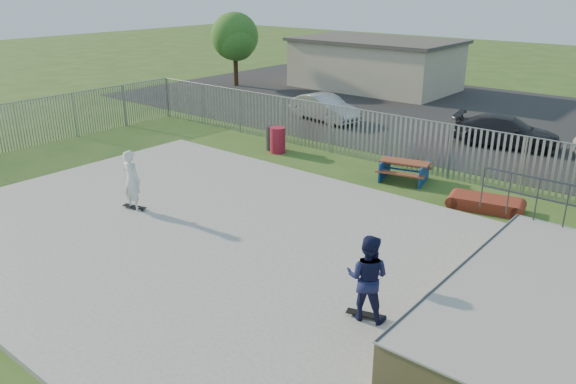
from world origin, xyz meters
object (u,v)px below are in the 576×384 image
Objects in this scene: trash_bin_grey at (273,138)px; car_dark at (506,131)px; funbox at (486,203)px; skater_white at (132,180)px; picnic_table at (404,171)px; skater_navy at (367,277)px; tree_left at (235,37)px; car_silver at (324,108)px; trash_bin_red at (278,140)px.

trash_bin_grey is 0.23× the size of car_dark.
funbox is 0.48× the size of car_dark.
skater_white is (-8.21, -7.17, 0.89)m from funbox.
skater_navy reaches higher than picnic_table.
funbox is 0.43× the size of tree_left.
funbox is 12.64m from car_silver.
trash_bin_red is 0.57× the size of skater_white.
picnic_table is at bearing -28.90° from tree_left.
car_dark is at bearing 66.63° from picnic_table.
trash_bin_grey is at bearing -84.37° from skater_white.
picnic_table is at bearing -83.42° from skater_navy.
skater_navy is at bearing -98.93° from funbox.
trash_bin_grey is 5.78m from car_silver.
skater_white is (13.33, -18.03, -2.17)m from tree_left.
tree_left is (-19.45, 3.31, 2.59)m from car_dark.
funbox is at bearing -3.81° from trash_bin_red.
trash_bin_red is (-9.06, 0.60, 0.34)m from funbox.
trash_bin_red is at bearing -39.42° from tree_left.
tree_left reaches higher than skater_navy.
car_silver reaches higher than funbox.
car_silver is (-1.42, 5.60, 0.17)m from trash_bin_grey.
skater_navy is (9.51, -8.33, 0.55)m from trash_bin_red.
funbox is at bearing -4.80° from trash_bin_grey.
picnic_table is 3.39m from funbox.
trash_bin_grey is 10.01m from car_dark.
picnic_table is 0.45× the size of car_dark.
skater_navy reaches higher than car_dark.
car_dark is (8.81, 1.15, -0.02)m from car_silver.
tree_left is (-21.53, 10.85, 3.06)m from funbox.
trash_bin_grey is 0.21× the size of tree_left.
car_silver is 0.91× the size of car_dark.
skater_navy reaches higher than trash_bin_red.
picnic_table is 6.88m from car_dark.
tree_left reaches higher than car_dark.
car_silver is at bearing 104.24° from trash_bin_grey.
skater_white is at bearing -53.53° from tree_left.
trash_bin_grey is 0.55× the size of skater_navy.
car_silver is 13.84m from skater_white.
funbox is at bearing -103.80° from skater_navy.
car_silver is at bearing 137.34° from funbox.
car_dark is 0.91× the size of tree_left.
car_silver is (-7.60, 5.61, 0.31)m from picnic_table.
car_silver is (-1.83, 5.79, 0.15)m from trash_bin_red.
car_dark is (6.98, 6.94, 0.13)m from trash_bin_red.
skater_navy is (21.98, -18.58, -2.17)m from tree_left.
car_dark is 2.37× the size of skater_white.
tree_left is (-18.24, 10.07, 2.88)m from picnic_table.
skater_white is (0.85, -7.78, 0.55)m from trash_bin_red.
skater_navy is at bearing -40.68° from trash_bin_grey.
car_dark is at bearing 93.16° from funbox.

